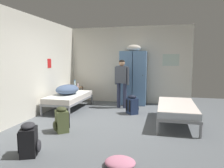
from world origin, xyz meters
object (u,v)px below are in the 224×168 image
bed_right (176,108)px  water_bottle (75,84)px  backpack_black (29,140)px  locker_bank (133,77)px  bed_left_rear (69,98)px  backpack_navy (132,105)px  person_traveler (122,79)px  clothes_pile_pink (120,162)px  lotion_bottle (78,85)px  bedding_heap (67,89)px  shelf_unit (77,93)px  backpack_olive (61,120)px

bed_right → water_bottle: size_ratio=7.45×
backpack_black → locker_bank: bearing=76.1°
bed_left_rear → backpack_navy: (1.99, -0.04, -0.12)m
person_traveler → clothes_pile_pink: person_traveler is taller
locker_bank → lotion_bottle: size_ratio=12.36×
person_traveler → lotion_bottle: bearing=164.6°
bed_left_rear → bedding_heap: bearing=-174.6°
bedding_heap → backpack_black: size_ratio=1.62×
clothes_pile_pink → lotion_bottle: bearing=120.3°
shelf_unit → bed_right: shelf_unit is taller
water_bottle → backpack_olive: water_bottle is taller
bed_left_rear → backpack_navy: backpack_navy is taller
bed_right → lotion_bottle: lotion_bottle is taller
backpack_olive → bedding_heap: bearing=112.1°
bed_right → backpack_black: backpack_black is taller
bed_left_rear → clothes_pile_pink: bed_left_rear is taller
person_traveler → clothes_pile_pink: 3.88m
backpack_navy → backpack_black: bearing=-112.1°
person_traveler → backpack_olive: person_traveler is taller
bed_left_rear → person_traveler: bearing=22.4°
locker_bank → backpack_olive: bearing=-109.1°
bedding_heap → bed_left_rear: bearing=5.4°
person_traveler → locker_bank: bearing=66.0°
bed_left_rear → bedding_heap: size_ratio=2.13×
locker_bank → bed_right: size_ratio=1.09×
shelf_unit → backpack_navy: (2.24, -1.19, -0.09)m
bedding_heap → backpack_olive: bearing=-67.9°
bed_left_rear → clothes_pile_pink: 3.84m
backpack_olive → backpack_navy: same height
bedding_heap → backpack_black: bedding_heap is taller
person_traveler → water_bottle: 1.97m
lotion_bottle → bed_left_rear: bearing=-80.8°
bed_left_rear → water_bottle: water_bottle is taller
water_bottle → backpack_navy: water_bottle is taller
locker_bank → bed_right: (1.35, -1.96, -0.59)m
backpack_black → clothes_pile_pink: size_ratio=1.20×
shelf_unit → bedding_heap: bedding_heap is taller
shelf_unit → backpack_olive: 3.23m
shelf_unit → backpack_olive: bearing=-72.5°
bed_left_rear → backpack_olive: (0.72, -1.93, -0.12)m
bed_right → person_traveler: 2.18m
water_bottle → lotion_bottle: water_bottle is taller
person_traveler → bedding_heap: bearing=-158.2°
shelf_unit → backpack_black: size_ratio=1.04×
shelf_unit → bed_left_rear: bearing=-77.7°
backpack_olive → bed_left_rear: bearing=110.5°
lotion_bottle → clothes_pile_pink: (2.44, -4.19, -0.59)m
clothes_pile_pink → backpack_navy: bearing=95.1°
water_bottle → person_traveler: bearing=-15.9°
water_bottle → lotion_bottle: size_ratio=1.52×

